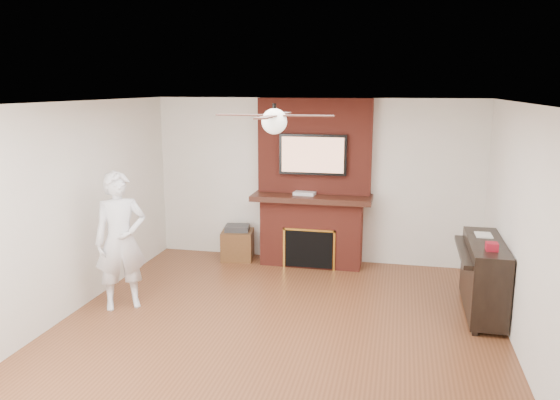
% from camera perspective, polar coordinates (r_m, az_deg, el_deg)
% --- Properties ---
extents(room_shell, '(5.36, 5.86, 2.86)m').
position_cam_1_polar(room_shell, '(5.74, -0.58, -2.51)').
color(room_shell, brown).
rests_on(room_shell, ground).
extents(fireplace, '(1.78, 0.64, 2.50)m').
position_cam_1_polar(fireplace, '(8.23, 3.44, 0.06)').
color(fireplace, maroon).
rests_on(fireplace, ground).
extents(tv, '(1.00, 0.08, 0.60)m').
position_cam_1_polar(tv, '(8.08, 3.45, 4.76)').
color(tv, black).
rests_on(tv, fireplace).
extents(ceiling_fan, '(1.21, 1.21, 0.31)m').
position_cam_1_polar(ceiling_fan, '(5.57, -0.60, 8.34)').
color(ceiling_fan, black).
rests_on(ceiling_fan, room_shell).
extents(person, '(0.74, 0.69, 1.69)m').
position_cam_1_polar(person, '(6.87, -16.31, -4.10)').
color(person, silver).
rests_on(person, ground).
extents(side_table, '(0.54, 0.54, 0.55)m').
position_cam_1_polar(side_table, '(8.61, -4.46, -4.54)').
color(side_table, '#523117').
rests_on(side_table, ground).
extents(piano, '(0.52, 1.37, 0.98)m').
position_cam_1_polar(piano, '(6.93, 20.47, -7.38)').
color(piano, black).
rests_on(piano, ground).
extents(cable_box, '(0.33, 0.21, 0.05)m').
position_cam_1_polar(cable_box, '(8.13, 2.58, 0.70)').
color(cable_box, silver).
rests_on(cable_box, fireplace).
extents(candle_orange, '(0.06, 0.06, 0.11)m').
position_cam_1_polar(candle_orange, '(8.25, 2.38, -6.67)').
color(candle_orange, '#C38617').
rests_on(candle_orange, ground).
extents(candle_green, '(0.06, 0.06, 0.08)m').
position_cam_1_polar(candle_green, '(8.25, 2.97, -6.78)').
color(candle_green, '#478234').
rests_on(candle_green, ground).
extents(candle_cream, '(0.08, 0.08, 0.10)m').
position_cam_1_polar(candle_cream, '(8.24, 3.63, -6.76)').
color(candle_cream, beige).
rests_on(candle_cream, ground).
extents(candle_blue, '(0.06, 0.06, 0.08)m').
position_cam_1_polar(candle_blue, '(8.31, 4.20, -6.68)').
color(candle_blue, '#324398').
rests_on(candle_blue, ground).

